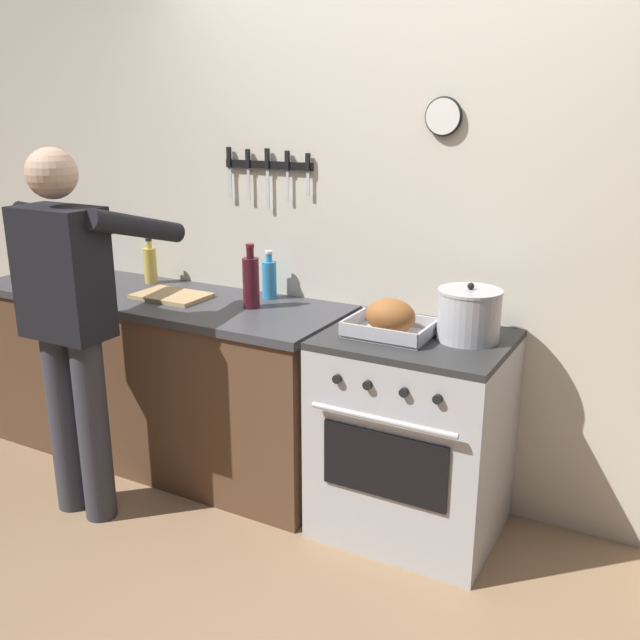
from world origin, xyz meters
TOP-DOWN VIEW (x-y plane):
  - wall_back at (-0.00, 1.35)m, footprint 6.00×0.13m
  - counter_block at (-1.20, 0.99)m, footprint 2.03×0.65m
  - stove at (0.22, 0.99)m, footprint 0.76×0.67m
  - person_cook at (-1.15, 0.40)m, footprint 0.51×0.63m
  - roasting_pan at (0.12, 0.94)m, footprint 0.35×0.26m
  - stock_pot at (0.42, 1.05)m, footprint 0.26×0.26m
  - cutting_board at (-1.08, 0.98)m, footprint 0.36×0.24m
  - bottle_wine_red at (-0.63, 1.02)m, footprint 0.08×0.08m
  - bottle_cooking_oil at (-1.38, 1.17)m, footprint 0.07×0.07m
  - bottle_dish_soap at (-0.65, 1.21)m, footprint 0.07×0.07m

SIDE VIEW (x-z plane):
  - stove at x=0.22m, z-range 0.00..0.90m
  - counter_block at x=-1.20m, z-range 0.00..0.90m
  - cutting_board at x=-1.08m, z-range 0.90..0.92m
  - person_cook at x=-1.15m, z-range 0.12..1.78m
  - roasting_pan at x=0.12m, z-range 0.89..1.05m
  - bottle_dish_soap at x=-0.65m, z-range 0.88..1.12m
  - bottle_cooking_oil at x=-1.38m, z-range 0.88..1.12m
  - stock_pot at x=0.42m, z-range 0.89..1.13m
  - bottle_wine_red at x=-0.63m, z-range 0.88..1.18m
  - wall_back at x=0.00m, z-range 0.00..2.60m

